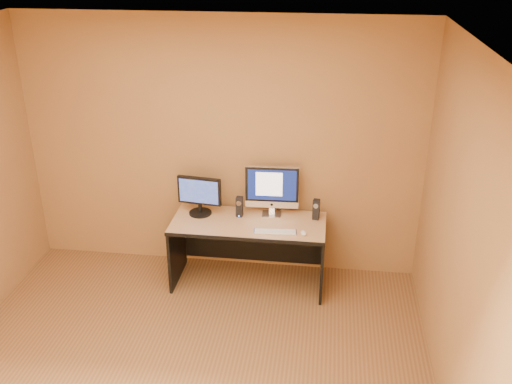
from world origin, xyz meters
TOP-DOWN VIEW (x-y plane):
  - walls at (0.00, 0.00)m, footprint 4.00×4.00m
  - ceiling at (0.00, 0.00)m, footprint 4.00×4.00m
  - desk at (0.33, 1.61)m, footprint 1.49×0.65m
  - imac at (0.54, 1.81)m, footprint 0.54×0.22m
  - second_monitor at (-0.17, 1.73)m, footprint 0.47×0.28m
  - speaker_left at (0.22, 1.73)m, footprint 0.07×0.07m
  - speaker_right at (0.98, 1.77)m, footprint 0.07×0.08m
  - keyboard at (0.61, 1.43)m, footprint 0.41×0.14m
  - mouse at (0.88, 1.43)m, footprint 0.07×0.10m
  - cable_a at (0.59, 1.90)m, footprint 0.07×0.20m
  - cable_b at (0.59, 1.90)m, footprint 0.10×0.14m

SIDE VIEW (x-z plane):
  - desk at x=0.33m, z-range 0.00..0.69m
  - cable_a at x=0.59m, z-range 0.69..0.70m
  - cable_b at x=0.59m, z-range 0.69..0.70m
  - keyboard at x=0.61m, z-range 0.69..0.71m
  - mouse at x=0.88m, z-range 0.69..0.72m
  - speaker_left at x=0.22m, z-range 0.69..0.90m
  - speaker_right at x=0.98m, z-range 0.69..0.90m
  - second_monitor at x=-0.17m, z-range 0.69..1.08m
  - imac at x=0.54m, z-range 0.69..1.20m
  - walls at x=0.00m, z-range 0.00..2.60m
  - ceiling at x=0.00m, z-range 2.60..2.60m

